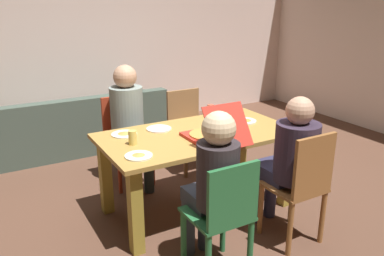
# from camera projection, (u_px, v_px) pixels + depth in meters

# --- Properties ---
(ground_plane) EXTENTS (20.00, 20.00, 0.00)m
(ground_plane) POSITION_uv_depth(u_px,v_px,m) (197.00, 207.00, 3.62)
(ground_plane) COLOR brown
(back_wall) EXTENTS (6.80, 0.12, 2.71)m
(back_wall) POSITION_uv_depth(u_px,v_px,m) (95.00, 34.00, 5.52)
(back_wall) COLOR beige
(back_wall) RESTS_ON ground
(side_wall_right) EXTENTS (0.12, 4.81, 2.71)m
(side_wall_right) POSITION_uv_depth(u_px,v_px,m) (376.00, 34.00, 5.50)
(side_wall_right) COLOR beige
(side_wall_right) RESTS_ON ground
(dining_table) EXTENTS (1.67, 0.90, 0.73)m
(dining_table) POSITION_uv_depth(u_px,v_px,m) (198.00, 147.00, 3.43)
(dining_table) COLOR #AD823C
(dining_table) RESTS_ON ground
(chair_0) EXTENTS (0.39, 0.39, 0.92)m
(chair_0) POSITION_uv_depth(u_px,v_px,m) (302.00, 185.00, 2.94)
(chair_0) COLOR #965F30
(chair_0) RESTS_ON ground
(person_0) EXTENTS (0.33, 0.55, 1.16)m
(person_0) POSITION_uv_depth(u_px,v_px,m) (290.00, 156.00, 3.01)
(person_0) COLOR #31304E
(person_0) RESTS_ON ground
(chair_1) EXTENTS (0.39, 0.39, 0.87)m
(chair_1) POSITION_uv_depth(u_px,v_px,m) (223.00, 216.00, 2.58)
(chair_1) COLOR #276A39
(chair_1) RESTS_ON ground
(person_1) EXTENTS (0.28, 0.46, 1.17)m
(person_1) POSITION_uv_depth(u_px,v_px,m) (213.00, 179.00, 2.62)
(person_1) COLOR #363B48
(person_1) RESTS_ON ground
(chair_2) EXTENTS (0.40, 0.43, 0.88)m
(chair_2) POSITION_uv_depth(u_px,v_px,m) (125.00, 134.00, 4.05)
(chair_2) COLOR #AA361E
(chair_2) RESTS_ON ground
(person_2) EXTENTS (0.32, 0.52, 1.23)m
(person_2) POSITION_uv_depth(u_px,v_px,m) (129.00, 117.00, 3.86)
(person_2) COLOR #2E373A
(person_2) RESTS_ON ground
(chair_3) EXTENTS (0.42, 0.42, 0.86)m
(chair_3) POSITION_uv_depth(u_px,v_px,m) (188.00, 126.00, 4.38)
(chair_3) COLOR olive
(chair_3) RESTS_ON ground
(pizza_box_0) EXTENTS (0.36, 0.56, 0.33)m
(pizza_box_0) POSITION_uv_depth(u_px,v_px,m) (212.00, 134.00, 3.21)
(pizza_box_0) COLOR red
(pizza_box_0) RESTS_ON dining_table
(plate_0) EXTENTS (0.22, 0.22, 0.01)m
(plate_0) POSITION_uv_depth(u_px,v_px,m) (159.00, 129.00, 3.47)
(plate_0) COLOR white
(plate_0) RESTS_ON dining_table
(plate_1) EXTENTS (0.22, 0.22, 0.03)m
(plate_1) POSITION_uv_depth(u_px,v_px,m) (124.00, 134.00, 3.33)
(plate_1) COLOR white
(plate_1) RESTS_ON dining_table
(plate_2) EXTENTS (0.22, 0.22, 0.03)m
(plate_2) POSITION_uv_depth(u_px,v_px,m) (245.00, 121.00, 3.69)
(plate_2) COLOR white
(plate_2) RESTS_ON dining_table
(plate_3) EXTENTS (0.21, 0.21, 0.03)m
(plate_3) POSITION_uv_depth(u_px,v_px,m) (139.00, 155.00, 2.88)
(plate_3) COLOR white
(plate_3) RESTS_ON dining_table
(drinking_glass_0) EXTENTS (0.07, 0.07, 0.11)m
(drinking_glass_0) POSITION_uv_depth(u_px,v_px,m) (133.00, 138.00, 3.10)
(drinking_glass_0) COLOR #DEC35D
(drinking_glass_0) RESTS_ON dining_table
(drinking_glass_1) EXTENTS (0.06, 0.06, 0.13)m
(drinking_glass_1) POSITION_uv_depth(u_px,v_px,m) (211.00, 111.00, 3.81)
(drinking_glass_1) COLOR #B04C34
(drinking_glass_1) RESTS_ON dining_table
(couch) EXTENTS (2.11, 0.85, 0.71)m
(couch) POSITION_uv_depth(u_px,v_px,m) (80.00, 128.00, 5.00)
(couch) COLOR #445449
(couch) RESTS_ON ground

